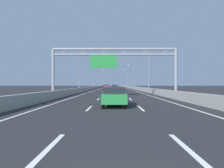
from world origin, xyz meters
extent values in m
plane|color=#262628|center=(0.00, 100.00, 0.00)|extent=(260.00, 260.00, 0.00)
cube|color=white|center=(-1.80, 3.50, 0.01)|extent=(0.16, 3.00, 0.01)
cube|color=white|center=(-1.80, 12.50, 0.01)|extent=(0.16, 3.00, 0.01)
cube|color=white|center=(-1.80, 21.50, 0.01)|extent=(0.16, 3.00, 0.01)
cube|color=white|center=(-1.80, 30.50, 0.01)|extent=(0.16, 3.00, 0.01)
cube|color=white|center=(-1.80, 39.50, 0.01)|extent=(0.16, 3.00, 0.01)
cube|color=white|center=(-1.80, 48.50, 0.01)|extent=(0.16, 3.00, 0.01)
cube|color=white|center=(-1.80, 57.50, 0.01)|extent=(0.16, 3.00, 0.01)
cube|color=white|center=(-1.80, 66.50, 0.01)|extent=(0.16, 3.00, 0.01)
cube|color=white|center=(-1.80, 75.50, 0.01)|extent=(0.16, 3.00, 0.01)
cube|color=white|center=(-1.80, 84.50, 0.01)|extent=(0.16, 3.00, 0.01)
cube|color=white|center=(-1.80, 93.50, 0.01)|extent=(0.16, 3.00, 0.01)
cube|color=white|center=(-1.80, 102.50, 0.01)|extent=(0.16, 3.00, 0.01)
cube|color=white|center=(-1.80, 111.50, 0.01)|extent=(0.16, 3.00, 0.01)
cube|color=white|center=(-1.80, 120.50, 0.01)|extent=(0.16, 3.00, 0.01)
cube|color=white|center=(-1.80, 129.50, 0.01)|extent=(0.16, 3.00, 0.01)
cube|color=white|center=(-1.80, 138.50, 0.01)|extent=(0.16, 3.00, 0.01)
cube|color=white|center=(-1.80, 147.50, 0.01)|extent=(0.16, 3.00, 0.01)
cube|color=white|center=(-1.80, 156.50, 0.01)|extent=(0.16, 3.00, 0.01)
cube|color=white|center=(1.80, 3.50, 0.01)|extent=(0.16, 3.00, 0.01)
cube|color=white|center=(1.80, 12.50, 0.01)|extent=(0.16, 3.00, 0.01)
cube|color=white|center=(1.80, 21.50, 0.01)|extent=(0.16, 3.00, 0.01)
cube|color=white|center=(1.80, 30.50, 0.01)|extent=(0.16, 3.00, 0.01)
cube|color=white|center=(1.80, 39.50, 0.01)|extent=(0.16, 3.00, 0.01)
cube|color=white|center=(1.80, 48.50, 0.01)|extent=(0.16, 3.00, 0.01)
cube|color=white|center=(1.80, 57.50, 0.01)|extent=(0.16, 3.00, 0.01)
cube|color=white|center=(1.80, 66.50, 0.01)|extent=(0.16, 3.00, 0.01)
cube|color=white|center=(1.80, 75.50, 0.01)|extent=(0.16, 3.00, 0.01)
cube|color=white|center=(1.80, 84.50, 0.01)|extent=(0.16, 3.00, 0.01)
cube|color=white|center=(1.80, 93.50, 0.01)|extent=(0.16, 3.00, 0.01)
cube|color=white|center=(1.80, 102.50, 0.01)|extent=(0.16, 3.00, 0.01)
cube|color=white|center=(1.80, 111.50, 0.01)|extent=(0.16, 3.00, 0.01)
cube|color=white|center=(1.80, 120.50, 0.01)|extent=(0.16, 3.00, 0.01)
cube|color=white|center=(1.80, 129.50, 0.01)|extent=(0.16, 3.00, 0.01)
cube|color=white|center=(1.80, 138.50, 0.01)|extent=(0.16, 3.00, 0.01)
cube|color=white|center=(1.80, 147.50, 0.01)|extent=(0.16, 3.00, 0.01)
cube|color=white|center=(1.80, 156.50, 0.01)|extent=(0.16, 3.00, 0.01)
cube|color=white|center=(-5.25, 88.00, 0.01)|extent=(0.16, 176.00, 0.01)
cube|color=white|center=(5.25, 88.00, 0.01)|extent=(0.16, 176.00, 0.01)
cube|color=#9E9E99|center=(-6.90, 110.00, 0.47)|extent=(0.45, 220.00, 0.95)
cube|color=#9E9E99|center=(6.90, 110.00, 0.47)|extent=(0.45, 220.00, 0.95)
cylinder|color=gray|center=(-7.88, 24.61, 3.10)|extent=(0.36, 0.36, 6.20)
cylinder|color=gray|center=(7.88, 24.61, 3.10)|extent=(0.36, 0.36, 6.20)
cylinder|color=gray|center=(0.00, 24.61, 6.20)|extent=(15.76, 0.32, 0.32)
cylinder|color=gray|center=(0.00, 24.61, 5.50)|extent=(15.76, 0.26, 0.26)
cylinder|color=gray|center=(-6.57, 24.61, 5.85)|extent=(0.74, 0.10, 0.74)
cylinder|color=gray|center=(-3.94, 24.61, 5.85)|extent=(0.74, 0.10, 0.74)
cylinder|color=gray|center=(-1.31, 24.61, 5.85)|extent=(0.74, 0.10, 0.74)
cylinder|color=gray|center=(1.31, 24.61, 5.85)|extent=(0.74, 0.10, 0.74)
cylinder|color=gray|center=(3.94, 24.61, 5.85)|extent=(0.74, 0.10, 0.74)
cylinder|color=gray|center=(6.57, 24.61, 5.85)|extent=(0.74, 0.10, 0.74)
cube|color=#19752D|center=(-1.37, 24.61, 4.60)|extent=(3.40, 0.12, 1.60)
cylinder|color=slate|center=(-7.70, 43.68, 4.75)|extent=(0.20, 0.20, 9.50)
cylinder|color=slate|center=(-6.60, 43.68, 9.35)|extent=(2.20, 0.12, 0.12)
cube|color=#F2EAC6|center=(-5.50, 43.68, 9.25)|extent=(0.56, 0.28, 0.20)
cylinder|color=slate|center=(7.70, 43.68, 4.75)|extent=(0.20, 0.20, 9.50)
cylinder|color=slate|center=(6.60, 43.68, 9.35)|extent=(2.20, 0.12, 0.12)
cube|color=#F2EAC6|center=(5.50, 43.68, 9.25)|extent=(0.56, 0.28, 0.20)
cylinder|color=slate|center=(-7.70, 76.31, 4.75)|extent=(0.20, 0.20, 9.50)
cylinder|color=slate|center=(-6.60, 76.31, 9.35)|extent=(2.20, 0.12, 0.12)
cube|color=#F2EAC6|center=(-5.50, 76.31, 9.25)|extent=(0.56, 0.28, 0.20)
cylinder|color=slate|center=(7.70, 76.31, 4.75)|extent=(0.20, 0.20, 9.50)
cylinder|color=slate|center=(6.60, 76.31, 9.35)|extent=(2.20, 0.12, 0.12)
cube|color=#F2EAC6|center=(5.50, 76.31, 9.25)|extent=(0.56, 0.28, 0.20)
cylinder|color=slate|center=(-7.70, 108.94, 4.75)|extent=(0.20, 0.20, 9.50)
cylinder|color=slate|center=(-6.60, 108.94, 9.35)|extent=(2.20, 0.12, 0.12)
cube|color=#F2EAC6|center=(-5.50, 108.94, 9.25)|extent=(0.56, 0.28, 0.20)
cylinder|color=slate|center=(7.70, 108.94, 4.75)|extent=(0.20, 0.20, 9.50)
cylinder|color=slate|center=(6.60, 108.94, 9.35)|extent=(2.20, 0.12, 0.12)
cube|color=#F2EAC6|center=(5.50, 108.94, 9.25)|extent=(0.56, 0.28, 0.20)
cube|color=#2347AD|center=(-3.53, 122.07, 0.68)|extent=(1.76, 4.22, 0.71)
cube|color=black|center=(-3.53, 122.29, 1.25)|extent=(1.55, 1.82, 0.44)
cylinder|color=black|center=(-4.30, 123.63, 0.32)|extent=(0.22, 0.64, 0.64)
cylinder|color=black|center=(-2.76, 123.63, 0.32)|extent=(0.22, 0.64, 0.64)
cylinder|color=black|center=(-4.30, 120.52, 0.32)|extent=(0.22, 0.64, 0.64)
cylinder|color=black|center=(-2.76, 120.52, 0.32)|extent=(0.22, 0.64, 0.64)
cube|color=orange|center=(0.22, 120.46, 0.62)|extent=(1.77, 4.18, 0.60)
cube|color=black|center=(0.22, 120.20, 1.18)|extent=(1.56, 1.85, 0.52)
cylinder|color=black|center=(-0.56, 122.00, 0.32)|extent=(0.22, 0.64, 0.64)
cylinder|color=black|center=(0.99, 122.00, 0.32)|extent=(0.22, 0.64, 0.64)
cylinder|color=black|center=(-0.56, 118.92, 0.32)|extent=(0.22, 0.64, 0.64)
cylinder|color=black|center=(0.99, 118.92, 0.32)|extent=(0.22, 0.64, 0.64)
cube|color=#1E7A38|center=(-0.05, 13.96, 0.66)|extent=(1.75, 4.36, 0.68)
cube|color=black|center=(-0.05, 13.77, 1.23)|extent=(1.54, 1.81, 0.47)
cylinder|color=black|center=(-0.82, 15.59, 0.32)|extent=(0.22, 0.64, 0.64)
cylinder|color=black|center=(0.71, 15.59, 0.32)|extent=(0.22, 0.64, 0.64)
cylinder|color=black|center=(-0.82, 12.32, 0.32)|extent=(0.22, 0.64, 0.64)
cylinder|color=black|center=(0.71, 12.32, 0.32)|extent=(0.22, 0.64, 0.64)
cube|color=silver|center=(0.14, 57.31, 0.62)|extent=(1.70, 4.40, 0.61)
cube|color=black|center=(0.14, 57.16, 1.17)|extent=(1.50, 1.83, 0.48)
cylinder|color=black|center=(-0.60, 58.96, 0.32)|extent=(0.22, 0.64, 0.64)
cylinder|color=black|center=(0.89, 58.96, 0.32)|extent=(0.22, 0.64, 0.64)
cylinder|color=black|center=(-0.60, 55.66, 0.32)|extent=(0.22, 0.64, 0.64)
cylinder|color=black|center=(0.89, 55.66, 0.32)|extent=(0.22, 0.64, 0.64)
cube|color=red|center=(-3.51, 97.37, 0.67)|extent=(1.82, 4.38, 0.70)
cube|color=black|center=(-3.51, 97.03, 1.25)|extent=(1.60, 2.01, 0.47)
cylinder|color=black|center=(-4.31, 99.01, 0.32)|extent=(0.22, 0.64, 0.64)
cylinder|color=black|center=(-2.71, 99.01, 0.32)|extent=(0.22, 0.64, 0.64)
cylinder|color=black|center=(-4.31, 95.73, 0.32)|extent=(0.22, 0.64, 0.64)
cylinder|color=black|center=(-2.71, 95.73, 0.32)|extent=(0.22, 0.64, 0.64)
camera|label=1|loc=(-0.11, -1.84, 1.68)|focal=33.11mm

